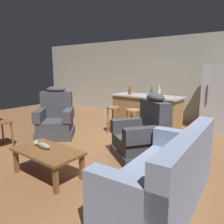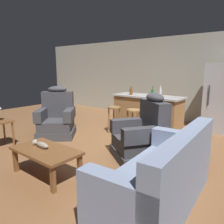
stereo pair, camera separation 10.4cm
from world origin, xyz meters
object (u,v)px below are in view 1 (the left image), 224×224
object	(u,v)px
refrigerator	(218,98)
bottle_short_amber	(152,93)
coffee_table	(47,153)
bottle_wine_dark	(130,91)
fish_figurine	(42,145)
bar_stool_left	(113,115)
bottle_tall_green	(159,92)
couch	(165,177)
bar_stool_middle	(133,118)
kitchen_island	(146,113)
recliner_near_island	(143,136)
recliner_near_lamp	(56,119)
bar_stool_right	(155,122)

from	to	relation	value
refrigerator	bottle_short_amber	size ratio (longest dim) A/B	6.76
coffee_table	bottle_wine_dark	bearing A→B (deg)	98.10
fish_figurine	refrigerator	size ratio (longest dim) A/B	0.19
bar_stool_left	bottle_tall_green	size ratio (longest dim) A/B	2.48
couch	bar_stool_middle	world-z (taller)	couch
kitchen_island	bottle_tall_green	distance (m)	0.67
coffee_table	bar_stool_middle	world-z (taller)	bar_stool_middle
coffee_table	bottle_wine_dark	distance (m)	3.03
recliner_near_island	kitchen_island	bearing A→B (deg)	-117.93
recliner_near_lamp	bottle_tall_green	world-z (taller)	bottle_tall_green
bar_stool_right	bottle_tall_green	distance (m)	0.87
fish_figurine	couch	xyz separation A→B (m)	(1.84, 0.43, -0.12)
bottle_short_amber	coffee_table	bearing A→B (deg)	-94.91
recliner_near_lamp	bar_stool_right	xyz separation A→B (m)	(2.13, 1.03, 0.05)
couch	recliner_near_island	bearing A→B (deg)	-53.46
kitchen_island	recliner_near_island	bearing A→B (deg)	-62.96
bar_stool_middle	bottle_tall_green	xyz separation A→B (m)	(0.36, 0.61, 0.58)
couch	bottle_short_amber	bearing A→B (deg)	-62.95
bottle_wine_dark	bar_stool_left	bearing A→B (deg)	-107.36
fish_figurine	bottle_short_amber	size ratio (longest dim) A/B	1.31
bar_stool_middle	recliner_near_island	bearing A→B (deg)	-48.94
coffee_table	bottle_tall_green	world-z (taller)	bottle_tall_green
bar_stool_middle	bottle_wine_dark	world-z (taller)	bottle_wine_dark
coffee_table	recliner_near_lamp	size ratio (longest dim) A/B	0.92
kitchen_island	bottle_short_amber	bearing A→B (deg)	-38.66
recliner_near_lamp	bottle_wine_dark	xyz separation A→B (m)	(1.13, 1.54, 0.61)
bottle_tall_green	fish_figurine	bearing A→B (deg)	-99.24
coffee_table	recliner_near_lamp	xyz separation A→B (m)	(-1.55, 1.39, 0.06)
bar_stool_middle	bottle_tall_green	distance (m)	0.92
recliner_near_lamp	bar_stool_right	size ratio (longest dim) A/B	1.76
bar_stool_left	bottle_wine_dark	xyz separation A→B (m)	(0.16, 0.51, 0.56)
couch	bottle_wine_dark	world-z (taller)	bottle_wine_dark
bar_stool_left	couch	bearing A→B (deg)	-40.86
bar_stool_left	bar_stool_middle	size ratio (longest dim) A/B	1.00
recliner_near_island	bottle_tall_green	xyz separation A→B (m)	(-0.45, 1.54, 0.63)
fish_figurine	bottle_tall_green	world-z (taller)	bottle_tall_green
couch	bar_stool_middle	bearing A→B (deg)	-53.27
fish_figurine	recliner_near_island	bearing A→B (deg)	57.62
couch	bar_stool_left	distance (m)	3.03
coffee_table	couch	xyz separation A→B (m)	(1.71, 0.44, -0.02)
couch	kitchen_island	bearing A→B (deg)	-61.07
bar_stool_middle	bottle_short_amber	world-z (taller)	bottle_short_amber
recliner_near_lamp	recliner_near_island	bearing A→B (deg)	51.64
coffee_table	couch	bearing A→B (deg)	14.43
recliner_near_lamp	bar_stool_left	xyz separation A→B (m)	(0.98, 1.03, 0.05)
refrigerator	bottle_short_amber	world-z (taller)	refrigerator
fish_figurine	refrigerator	xyz separation A→B (m)	(1.57, 4.24, 0.42)
fish_figurine	kitchen_island	bearing A→B (deg)	87.28
bar_stool_middle	refrigerator	size ratio (longest dim) A/B	0.39
bottle_tall_green	bottle_short_amber	distance (m)	0.20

